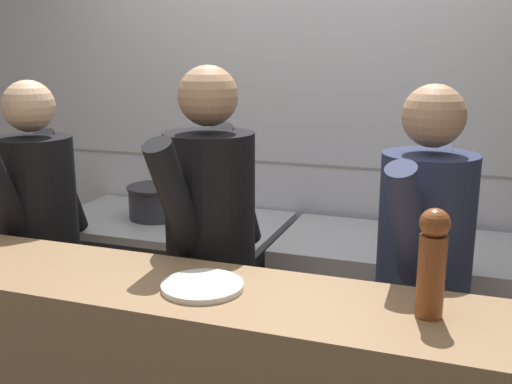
{
  "coord_description": "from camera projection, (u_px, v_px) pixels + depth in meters",
  "views": [
    {
      "loc": [
        0.83,
        -1.81,
        1.77
      ],
      "look_at": [
        -0.02,
        0.58,
        1.15
      ],
      "focal_mm": 42.0,
      "sensor_mm": 36.0,
      "label": 1
    }
  ],
  "objects": [
    {
      "name": "wall_back_tiled",
      "position": [
        303.0,
        136.0,
        3.22
      ],
      "size": [
        8.0,
        0.06,
        2.6
      ],
      "color": "silver",
      "rests_on": "ground_plane"
    },
    {
      "name": "oven_range",
      "position": [
        171.0,
        297.0,
        3.25
      ],
      "size": [
        1.2,
        0.71,
        0.88
      ],
      "color": "#38383D",
      "rests_on": "ground_plane"
    },
    {
      "name": "prep_counter",
      "position": [
        392.0,
        331.0,
        2.87
      ],
      "size": [
        1.07,
        0.65,
        0.89
      ],
      "color": "#B7BABF",
      "rests_on": "ground_plane"
    },
    {
      "name": "stock_pot",
      "position": [
        157.0,
        201.0,
        3.16
      ],
      "size": [
        0.31,
        0.31,
        0.17
      ],
      "color": "#2D2D33",
      "rests_on": "oven_range"
    },
    {
      "name": "plated_dish_appetiser",
      "position": [
        202.0,
        286.0,
        1.85
      ],
      "size": [
        0.26,
        0.26,
        0.02
      ],
      "color": "white",
      "rests_on": "pass_counter"
    },
    {
      "name": "pepper_mill",
      "position": [
        432.0,
        261.0,
        1.62
      ],
      "size": [
        0.08,
        0.08,
        0.31
      ],
      "color": "brown",
      "rests_on": "pass_counter"
    },
    {
      "name": "chef_head_cook",
      "position": [
        41.0,
        247.0,
        2.63
      ],
      "size": [
        0.36,
        0.72,
        1.63
      ],
      "rotation": [
        0.0,
        0.0,
        0.09
      ],
      "color": "black",
      "rests_on": "ground_plane"
    },
    {
      "name": "chef_sous",
      "position": [
        211.0,
        261.0,
        2.35
      ],
      "size": [
        0.39,
        0.75,
        1.7
      ],
      "rotation": [
        0.0,
        0.0,
        -0.14
      ],
      "color": "black",
      "rests_on": "ground_plane"
    },
    {
      "name": "chef_line",
      "position": [
        422.0,
        286.0,
        2.18
      ],
      "size": [
        0.4,
        0.72,
        1.65
      ],
      "rotation": [
        0.0,
        0.0,
        -0.23
      ],
      "color": "black",
      "rests_on": "ground_plane"
    }
  ]
}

